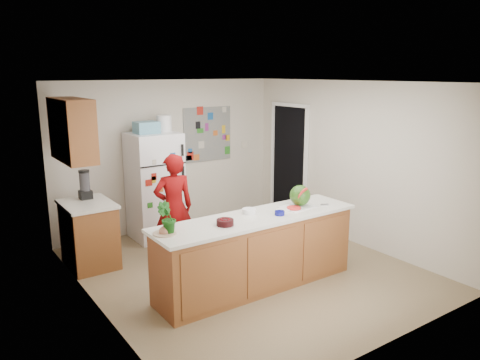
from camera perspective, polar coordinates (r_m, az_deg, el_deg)
floor at (r=6.49m, az=0.77°, el=-10.88°), size 4.00×4.50×0.02m
wall_back at (r=8.00m, az=-8.65°, el=3.02°), size 4.00×0.02×2.50m
wall_left at (r=5.22m, az=-17.48°, el=-2.82°), size 0.02×4.50×2.50m
wall_right at (r=7.42m, az=13.56°, el=2.01°), size 0.02×4.50×2.50m
ceiling at (r=5.94m, az=0.84°, el=11.95°), size 4.00×4.50×0.02m
doorway at (r=8.46m, az=6.06°, el=2.05°), size 0.03×0.85×2.04m
peninsula_base at (r=5.84m, az=2.04°, el=-8.93°), size 2.60×0.62×0.88m
peninsula_top at (r=5.68m, az=2.08°, el=-4.62°), size 2.68×0.70×0.04m
side_counter_base at (r=6.79m, az=-17.89°, el=-6.46°), size 0.60×0.80×0.86m
side_counter_top at (r=6.66m, az=-18.16°, el=-2.80°), size 0.64×0.84×0.04m
upper_cabinets at (r=6.38m, az=-19.80°, el=5.77°), size 0.35×1.00×0.80m
refrigerator at (r=7.56m, az=-10.33°, el=-0.73°), size 0.75×0.70×1.70m
fridge_top_bin at (r=7.36m, az=-11.34°, el=6.29°), size 0.35×0.28×0.18m
photo_collage at (r=8.29m, az=-3.98°, el=5.58°), size 0.95×0.01×0.95m
person at (r=6.63m, az=-8.08°, el=-3.34°), size 0.62×0.47×1.53m
blender_appliance at (r=6.81m, az=-18.39°, el=-0.64°), size 0.14×0.14×0.38m
cutting_board at (r=6.07m, az=7.00°, el=-3.29°), size 0.44×0.34×0.01m
watermelon at (r=6.09m, az=7.34°, el=-1.88°), size 0.27×0.27×0.27m
watermelon_slice at (r=5.97m, az=6.58°, el=-3.40°), size 0.18×0.18×0.02m
cherry_bowl at (r=5.34m, az=-1.83°, el=-5.19°), size 0.25×0.25×0.07m
white_bowl at (r=5.77m, az=1.11°, el=-3.81°), size 0.18×0.18×0.06m
cobalt_bowl at (r=5.73m, az=4.85°, el=-4.03°), size 0.16×0.16×0.05m
plate at (r=5.13m, az=-9.17°, el=-6.44°), size 0.33×0.33×0.02m
paper_towel at (r=5.92m, az=5.39°, el=-3.64°), size 0.19×0.18×0.02m
keys at (r=6.24m, az=10.28°, el=-2.97°), size 0.11×0.08×0.01m
potted_plant at (r=5.08m, az=-8.91°, el=-4.61°), size 0.25×0.23×0.35m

